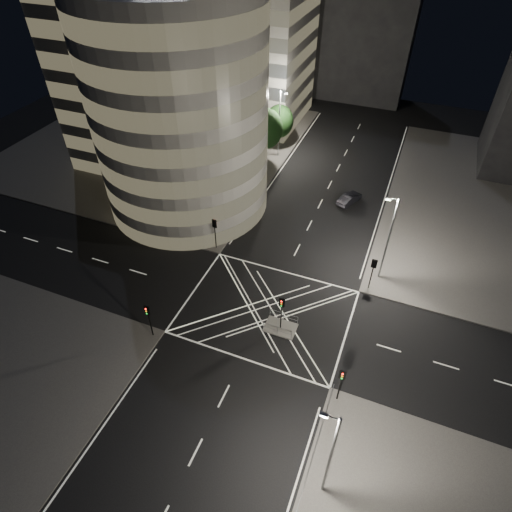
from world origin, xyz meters
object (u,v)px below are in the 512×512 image
at_px(traffic_signal_fr, 373,269).
at_px(traffic_signal_fl, 215,228).
at_px(street_lamp_left_far, 280,122).
at_px(street_lamp_left_near, 228,184).
at_px(street_lamp_right_near, 330,455).
at_px(sedan, 349,199).
at_px(central_island, 280,328).
at_px(traffic_signal_nr, 341,380).
at_px(traffic_signal_island, 282,308).
at_px(street_lamp_right_far, 388,237).
at_px(traffic_signal_nl, 148,315).

bearing_deg(traffic_signal_fr, traffic_signal_fl, 180.00).
bearing_deg(street_lamp_left_far, street_lamp_left_near, -90.00).
bearing_deg(street_lamp_right_near, sedan, 99.56).
xyz_separation_m(traffic_signal_fl, street_lamp_left_far, (-0.64, 23.20, 2.63)).
bearing_deg(central_island, street_lamp_right_near, -59.25).
bearing_deg(traffic_signal_nr, traffic_signal_island, 142.07).
height_order(traffic_signal_island, street_lamp_right_far, street_lamp_right_far).
relative_size(central_island, traffic_signal_nr, 0.75).
relative_size(traffic_signal_nl, street_lamp_right_near, 0.40).
height_order(traffic_signal_nr, traffic_signal_island, same).
xyz_separation_m(traffic_signal_island, street_lamp_left_near, (-11.44, 13.50, 2.63)).
bearing_deg(central_island, traffic_signal_fr, 50.67).
bearing_deg(street_lamp_right_near, traffic_signal_island, 120.75).
bearing_deg(street_lamp_left_far, traffic_signal_island, -70.05).
xyz_separation_m(traffic_signal_nl, sedan, (12.23, 28.47, -2.25)).
height_order(traffic_signal_nr, street_lamp_left_near, street_lamp_left_near).
distance_m(street_lamp_right_far, sedan, 14.84).
bearing_deg(traffic_signal_fl, street_lamp_left_near, 96.97).
distance_m(traffic_signal_fl, street_lamp_left_far, 23.36).
relative_size(traffic_signal_nr, street_lamp_right_near, 0.40).
bearing_deg(traffic_signal_island, traffic_signal_nl, -153.86).
relative_size(street_lamp_right_far, street_lamp_right_near, 1.00).
relative_size(traffic_signal_nr, street_lamp_right_far, 0.40).
relative_size(central_island, traffic_signal_fl, 0.75).
relative_size(street_lamp_left_near, street_lamp_right_far, 1.00).
relative_size(traffic_signal_nr, traffic_signal_island, 1.00).
distance_m(traffic_signal_nl, street_lamp_right_near, 19.78).
xyz_separation_m(central_island, traffic_signal_island, (0.00, 0.00, 2.84)).
bearing_deg(traffic_signal_fl, traffic_signal_fr, 0.00).
xyz_separation_m(traffic_signal_fr, traffic_signal_island, (-6.80, -8.30, 0.00)).
distance_m(traffic_signal_fr, street_lamp_right_far, 3.48).
relative_size(central_island, street_lamp_right_near, 0.30).
distance_m(traffic_signal_nl, street_lamp_left_far, 36.90).
relative_size(central_island, traffic_signal_fr, 0.75).
xyz_separation_m(traffic_signal_fl, sedan, (12.23, 14.87, -2.25)).
relative_size(traffic_signal_nl, street_lamp_left_far, 0.40).
bearing_deg(traffic_signal_island, street_lamp_left_far, 109.95).
bearing_deg(street_lamp_right_near, traffic_signal_fl, 131.24).
height_order(central_island, street_lamp_left_near, street_lamp_left_near).
bearing_deg(street_lamp_right_near, traffic_signal_nr, 95.04).
height_order(central_island, traffic_signal_fr, traffic_signal_fr).
xyz_separation_m(traffic_signal_nr, street_lamp_left_far, (-18.24, 36.80, 2.63)).
xyz_separation_m(street_lamp_left_far, street_lamp_right_far, (18.87, -21.00, 0.00)).
distance_m(central_island, traffic_signal_island, 2.84).
bearing_deg(traffic_signal_fr, central_island, -129.33).
height_order(traffic_signal_fl, traffic_signal_island, same).
bearing_deg(traffic_signal_island, traffic_signal_fr, 50.67).
distance_m(traffic_signal_fr, street_lamp_right_near, 20.97).
distance_m(traffic_signal_island, street_lamp_left_far, 33.61).
xyz_separation_m(traffic_signal_fl, traffic_signal_fr, (17.60, 0.00, 0.00)).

